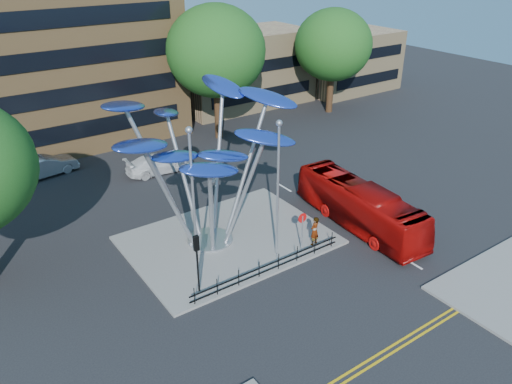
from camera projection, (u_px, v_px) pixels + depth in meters
ground at (302, 284)px, 27.24m from camera, size 120.00×120.00×0.00m
traffic_island at (228, 240)px, 31.09m from camera, size 12.00×9.00×0.15m
double_yellow_near at (386, 350)px, 22.85m from camera, size 40.00×0.12×0.01m
double_yellow_far at (391, 354)px, 22.63m from camera, size 40.00×0.12×0.01m
low_building_near at (242, 68)px, 55.55m from camera, size 15.00×8.00×8.00m
low_building_far at (346, 61)px, 61.46m from camera, size 12.00×8.00×7.00m
tree_right at (216, 51)px, 43.79m from camera, size 8.80×8.80×12.11m
tree_far at (333, 45)px, 51.36m from camera, size 8.00×8.00×10.81m
leaf_sculpture at (203, 138)px, 27.97m from camera, size 12.72×9.54×9.51m
street_lamp_left at (193, 194)px, 25.08m from camera, size 0.36×0.36×8.80m
street_lamp_right at (278, 178)px, 27.39m from camera, size 0.36×0.36×8.30m
traffic_light_island at (197, 252)px, 25.34m from camera, size 0.28×0.18×3.42m
no_entry_sign_island at (302, 225)px, 29.28m from camera, size 0.60×0.10×2.45m
pedestrian_railing_front at (269, 267)px, 27.73m from camera, size 10.00×0.06×1.00m
red_bus at (360, 206)px, 32.20m from camera, size 3.18×10.57×2.90m
pedestrian at (315, 231)px, 30.11m from camera, size 0.77×0.60×1.88m
parked_car_mid at (45, 166)px, 39.39m from camera, size 5.20×2.51×1.64m
parked_car_right at (158, 163)px, 40.02m from camera, size 5.26×2.30×1.50m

